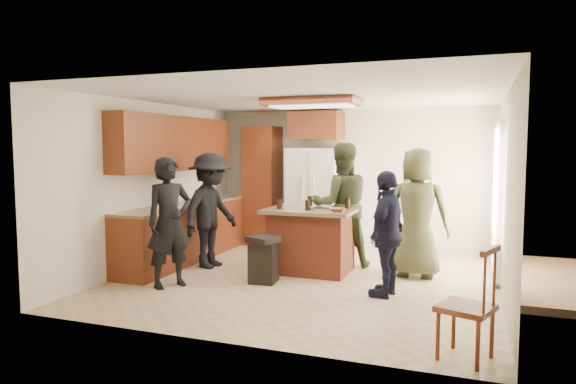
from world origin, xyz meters
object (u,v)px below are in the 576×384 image
(person_front_left, at_px, (169,222))
(person_counter, at_px, (211,211))
(trash_bin, at_px, (263,259))
(person_behind_left, at_px, (341,205))
(person_behind_right, at_px, (417,213))
(spindle_chair, at_px, (468,308))
(kitchen_island, at_px, (311,239))
(person_side_right, at_px, (387,234))
(refrigerator, at_px, (315,198))

(person_front_left, relative_size, person_counter, 0.98)
(person_counter, height_order, trash_bin, person_counter)
(person_front_left, distance_m, person_behind_left, 2.61)
(person_front_left, bearing_deg, person_behind_right, -29.26)
(person_behind_left, relative_size, spindle_chair, 1.90)
(person_behind_left, relative_size, kitchen_island, 1.47)
(person_behind_right, relative_size, trash_bin, 2.88)
(person_side_right, distance_m, spindle_chair, 1.96)
(person_behind_right, xyz_separation_m, refrigerator, (-1.95, 1.49, -0.01))
(person_behind_left, distance_m, kitchen_island, 0.73)
(person_front_left, xyz_separation_m, person_side_right, (2.72, 0.55, -0.08))
(person_counter, relative_size, refrigerator, 0.96)
(person_front_left, xyz_separation_m, person_counter, (-0.03, 1.16, 0.02))
(person_behind_left, height_order, person_side_right, person_behind_left)
(person_behind_left, bearing_deg, person_counter, -3.94)
(person_side_right, xyz_separation_m, person_counter, (-2.75, 0.61, 0.09))
(person_front_left, height_order, kitchen_island, person_front_left)
(person_front_left, distance_m, trash_bin, 1.33)
(trash_bin, bearing_deg, person_counter, 153.29)
(person_behind_right, relative_size, kitchen_island, 1.42)
(person_counter, bearing_deg, spindle_chair, -112.46)
(person_counter, bearing_deg, person_front_left, -169.43)
(person_counter, distance_m, kitchen_island, 1.58)
(person_front_left, distance_m, person_counter, 1.16)
(person_behind_left, bearing_deg, kitchen_island, 29.02)
(person_counter, distance_m, refrigerator, 2.22)
(person_side_right, bearing_deg, spindle_chair, 41.33)
(person_behind_right, xyz_separation_m, kitchen_island, (-1.48, -0.21, -0.43))
(person_front_left, distance_m, person_side_right, 2.78)
(person_behind_left, relative_size, person_behind_right, 1.04)
(person_side_right, distance_m, trash_bin, 1.72)
(person_front_left, relative_size, person_behind_left, 0.90)
(person_behind_left, distance_m, trash_bin, 1.60)
(person_behind_left, distance_m, person_side_right, 1.61)
(person_side_right, bearing_deg, person_front_left, -67.17)
(trash_bin, relative_size, spindle_chair, 0.63)
(person_counter, xyz_separation_m, refrigerator, (1.04, 1.96, 0.04))
(refrigerator, relative_size, spindle_chair, 1.81)
(person_behind_right, bearing_deg, person_front_left, 33.05)
(person_front_left, relative_size, trash_bin, 2.68)
(person_behind_left, bearing_deg, person_behind_right, 142.75)
(refrigerator, relative_size, trash_bin, 2.86)
(refrigerator, distance_m, trash_bin, 2.57)
(person_side_right, height_order, refrigerator, refrigerator)
(person_side_right, distance_m, refrigerator, 3.09)
(person_front_left, relative_size, person_side_right, 1.10)
(refrigerator, height_order, spindle_chair, refrigerator)
(person_counter, height_order, spindle_chair, person_counter)
(person_counter, xyz_separation_m, trash_bin, (1.09, -0.55, -0.55))
(person_front_left, distance_m, kitchen_island, 2.08)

